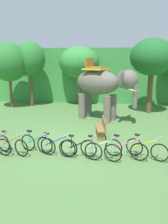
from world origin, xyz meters
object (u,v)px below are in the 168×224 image
object	(u,v)px
wooden_bench	(102,127)
tree_right	(30,59)
bike_pink	(126,149)
tree_center	(152,58)
elephant	(102,85)
bike_white	(100,150)
tree_center_left	(79,63)
bike_blue	(56,146)
bike_orange	(12,145)
bike_black	(81,149)
bike_teal	(38,144)
bike_yellow	(147,149)
tree_center_right	(9,62)

from	to	relation	value
wooden_bench	tree_right	bearing A→B (deg)	130.81
bike_pink	tree_center	bearing A→B (deg)	74.57
elephant	tree_center	bearing A→B (deg)	34.66
elephant	wooden_bench	world-z (taller)	elephant
bike_white	tree_center	bearing A→B (deg)	68.55
tree_center_left	tree_center	xyz separation A→B (m)	(5.26, -2.40, 0.40)
elephant	bike_blue	distance (m)	6.06
bike_orange	bike_pink	size ratio (longest dim) A/B	0.97
bike_black	bike_white	bearing A→B (deg)	-0.86
bike_white	bike_orange	bearing A→B (deg)	178.02
bike_teal	elephant	bearing A→B (deg)	65.54
tree_right	bike_white	distance (m)	11.55
bike_pink	wooden_bench	bearing A→B (deg)	112.68
tree_center_left	bike_blue	xyz separation A→B (m)	(0.36, -10.19, -3.04)
tree_center_left	bike_pink	xyz separation A→B (m)	(3.12, -10.17, -3.04)
bike_teal	bike_white	xyz separation A→B (m)	(2.56, -0.35, 0.00)
bike_blue	bike_pink	xyz separation A→B (m)	(2.76, 0.01, 0.00)
bike_white	bike_yellow	world-z (taller)	same
tree_right	bike_black	size ratio (longest dim) A/B	3.02
tree_center	wooden_bench	xyz separation A→B (m)	(-3.16, -5.33, -3.34)
tree_center_right	wooden_bench	xyz separation A→B (m)	(7.25, -6.04, -3.01)
bike_yellow	wooden_bench	size ratio (longest dim) A/B	0.99
elephant	bike_black	distance (m)	6.02
tree_center_left	wooden_bench	size ratio (longest dim) A/B	3.06
tree_center_right	tree_center	world-z (taller)	tree_center
bike_orange	tree_center_right	bearing A→B (deg)	113.56
bike_blue	bike_black	distance (m)	1.04
tree_right	bike_blue	distance (m)	10.60
tree_right	bike_teal	bearing A→B (deg)	-69.91
tree_center_left	bike_teal	distance (m)	10.48
bike_yellow	wooden_bench	distance (m)	2.96
tree_right	tree_center	xyz separation A→B (m)	(9.00, -1.42, 0.14)
tree_center_right	bike_pink	size ratio (longest dim) A/B	3.03
bike_teal	bike_blue	distance (m)	0.81
bike_orange	bike_black	distance (m)	2.81
bike_blue	bike_black	xyz separation A→B (m)	(1.03, -0.17, 0.00)
bike_orange	bike_pink	bearing A→B (deg)	0.86
elephant	bike_pink	bearing A→B (deg)	-78.71
tree_center_left	wooden_bench	bearing A→B (deg)	-74.83
bike_yellow	wooden_bench	bearing A→B (deg)	127.62
bike_black	bike_yellow	size ratio (longest dim) A/B	1.10
bike_orange	bike_pink	world-z (taller)	same
elephant	bike_pink	size ratio (longest dim) A/B	2.52
tree_center	bike_white	xyz separation A→B (m)	(-3.13, -7.96, -3.44)
tree_center_left	bike_blue	world-z (taller)	tree_center_left
elephant	bike_orange	size ratio (longest dim) A/B	2.60
bike_pink	bike_yellow	size ratio (longest dim) A/B	1.07
bike_teal	bike_black	world-z (taller)	same
tree_center_right	bike_blue	bearing A→B (deg)	-57.03
elephant	bike_yellow	distance (m)	6.03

